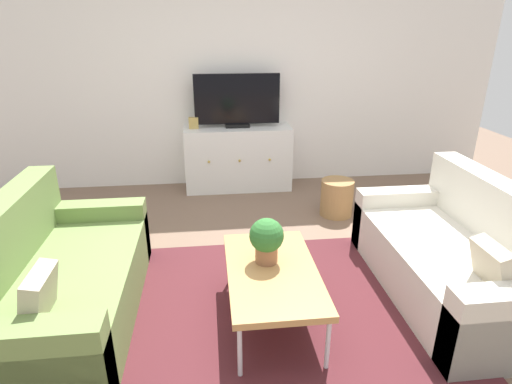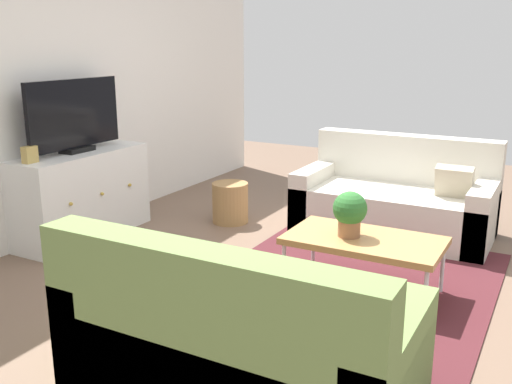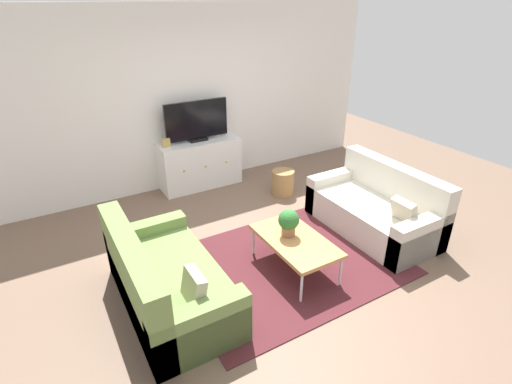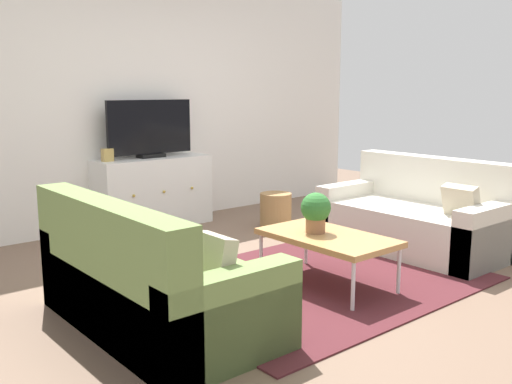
# 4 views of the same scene
# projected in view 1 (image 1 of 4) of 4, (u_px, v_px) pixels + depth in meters

# --- Properties ---
(ground_plane) EXTENTS (10.00, 10.00, 0.00)m
(ground_plane) POSITION_uv_depth(u_px,v_px,m) (265.00, 296.00, 3.12)
(ground_plane) COLOR brown
(wall_back) EXTENTS (6.40, 0.12, 2.70)m
(wall_back) POSITION_uv_depth(u_px,v_px,m) (237.00, 73.00, 4.97)
(wall_back) COLOR white
(wall_back) RESTS_ON ground_plane
(area_rug) EXTENTS (2.50, 1.90, 0.01)m
(area_rug) POSITION_uv_depth(u_px,v_px,m) (267.00, 308.00, 2.98)
(area_rug) COLOR #4C1E23
(area_rug) RESTS_ON ground_plane
(couch_left_side) EXTENTS (0.88, 1.67, 0.85)m
(couch_left_side) POSITION_uv_depth(u_px,v_px,m) (52.00, 286.00, 2.76)
(couch_left_side) COLOR olive
(couch_left_side) RESTS_ON ground_plane
(couch_right_side) EXTENTS (0.88, 1.67, 0.85)m
(couch_right_side) POSITION_uv_depth(u_px,v_px,m) (460.00, 260.00, 3.07)
(couch_right_side) COLOR beige
(couch_right_side) RESTS_ON ground_plane
(coffee_table) EXTENTS (0.59, 1.03, 0.40)m
(coffee_table) POSITION_uv_depth(u_px,v_px,m) (272.00, 273.00, 2.73)
(coffee_table) COLOR #B7844C
(coffee_table) RESTS_ON ground_plane
(potted_plant) EXTENTS (0.23, 0.23, 0.31)m
(potted_plant) POSITION_uv_depth(u_px,v_px,m) (267.00, 239.00, 2.75)
(potted_plant) COLOR #936042
(potted_plant) RESTS_ON coffee_table
(tv_console) EXTENTS (1.26, 0.47, 0.76)m
(tv_console) POSITION_uv_depth(u_px,v_px,m) (238.00, 158.00, 5.07)
(tv_console) COLOR white
(tv_console) RESTS_ON ground_plane
(flat_screen_tv) EXTENTS (0.99, 0.16, 0.61)m
(flat_screen_tv) POSITION_uv_depth(u_px,v_px,m) (237.00, 101.00, 4.83)
(flat_screen_tv) COLOR black
(flat_screen_tv) RESTS_ON tv_console
(mantel_clock) EXTENTS (0.11, 0.07, 0.13)m
(mantel_clock) POSITION_uv_depth(u_px,v_px,m) (194.00, 123.00, 4.85)
(mantel_clock) COLOR tan
(mantel_clock) RESTS_ON tv_console
(wicker_basket) EXTENTS (0.34, 0.34, 0.38)m
(wicker_basket) POSITION_uv_depth(u_px,v_px,m) (337.00, 198.00, 4.40)
(wicker_basket) COLOR #9E7547
(wicker_basket) RESTS_ON ground_plane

